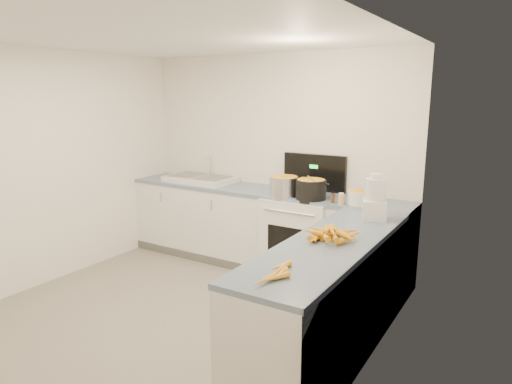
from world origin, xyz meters
The scene contains 19 objects.
floor centered at (0.00, 0.00, 0.00)m, with size 3.50×4.00×0.00m, color gray, non-canonical shape.
ceiling centered at (0.00, 0.00, 2.50)m, with size 3.50×4.00×0.00m, color white, non-canonical shape.
wall_back centered at (0.00, 2.00, 1.25)m, with size 3.50×2.50×0.00m, color white, non-canonical shape.
wall_left centered at (-1.75, 0.00, 1.25)m, with size 4.00×2.50×0.00m, color white, non-canonical shape.
wall_right centered at (1.75, 0.00, 1.25)m, with size 4.00×2.50×0.00m, color white, non-canonical shape.
counter_back centered at (0.00, 1.70, 0.47)m, with size 3.50×0.62×0.94m.
counter_right centered at (1.45, 0.30, 0.47)m, with size 0.62×2.20×0.94m.
stove centered at (0.55, 1.69, 0.47)m, with size 0.76×0.65×1.36m.
sink centered at (-0.90, 1.70, 0.98)m, with size 0.86×0.52×0.31m.
steel_pot centered at (0.39, 1.54, 1.04)m, with size 0.32×0.32×0.23m, color silver.
black_pot centered at (0.71, 1.54, 1.03)m, with size 0.32×0.32×0.23m, color black.
wooden_spoon centered at (0.71, 1.54, 1.16)m, with size 0.01×0.01×0.33m, color #AD7A47.
mixing_bowl centered at (1.24, 1.60, 1.01)m, with size 0.29×0.29×0.13m, color white.
extract_bottle centered at (0.98, 1.49, 0.99)m, with size 0.04×0.04×0.10m, color #593319.
spice_jar centered at (1.07, 1.48, 0.99)m, with size 0.06×0.06×0.10m, color #E5B266.
food_processor centered at (1.52, 1.11, 1.11)m, with size 0.27×0.30×0.41m.
carrot_pile centered at (1.42, 0.36, 0.98)m, with size 0.44×0.50×0.09m.
peeled_carrots centered at (1.43, -0.50, 0.96)m, with size 0.17×0.42×0.04m.
peelings centered at (-1.09, 1.70, 1.02)m, with size 0.24×0.27×0.01m.
Camera 1 is at (2.68, -2.77, 2.02)m, focal length 32.00 mm.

